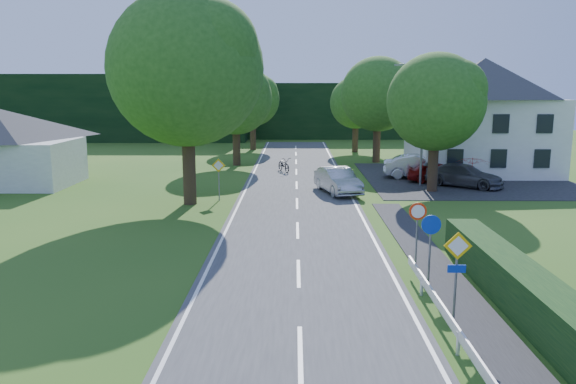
{
  "coord_description": "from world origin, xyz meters",
  "views": [
    {
      "loc": [
        -0.15,
        -6.79,
        6.43
      ],
      "look_at": [
        -0.45,
        19.35,
        1.56
      ],
      "focal_mm": 35.0,
      "sensor_mm": 36.0,
      "label": 1
    }
  ],
  "objects_px": {
    "parked_car_red": "(438,172)",
    "motorcycle": "(284,165)",
    "parked_car_silver_b": "(483,166)",
    "streetlight": "(421,118)",
    "parasol": "(472,172)",
    "parked_car_silver_a": "(420,167)",
    "moving_car": "(338,180)",
    "parked_car_grey": "(464,175)"
  },
  "relations": [
    {
      "from": "moving_car",
      "to": "parasol",
      "type": "relative_size",
      "value": 2.17
    },
    {
      "from": "parked_car_red",
      "to": "parked_car_silver_b",
      "type": "bearing_deg",
      "value": -43.73
    },
    {
      "from": "streetlight",
      "to": "parked_car_silver_b",
      "type": "xyz_separation_m",
      "value": [
        5.55,
        4.0,
        -3.68
      ]
    },
    {
      "from": "moving_car",
      "to": "parked_car_silver_b",
      "type": "relative_size",
      "value": 0.88
    },
    {
      "from": "parked_car_silver_a",
      "to": "parked_car_grey",
      "type": "xyz_separation_m",
      "value": [
        2.19,
        -3.35,
        -0.11
      ]
    },
    {
      "from": "motorcycle",
      "to": "parked_car_silver_a",
      "type": "xyz_separation_m",
      "value": [
        9.76,
        -3.02,
        0.28
      ]
    },
    {
      "from": "moving_car",
      "to": "motorcycle",
      "type": "height_order",
      "value": "moving_car"
    },
    {
      "from": "moving_car",
      "to": "parked_car_silver_a",
      "type": "height_order",
      "value": "parked_car_silver_a"
    },
    {
      "from": "streetlight",
      "to": "moving_car",
      "type": "bearing_deg",
      "value": -153.13
    },
    {
      "from": "streetlight",
      "to": "parked_car_silver_a",
      "type": "xyz_separation_m",
      "value": [
        0.73,
        3.01,
        -3.58
      ]
    },
    {
      "from": "streetlight",
      "to": "parked_car_silver_a",
      "type": "bearing_deg",
      "value": 76.29
    },
    {
      "from": "streetlight",
      "to": "parked_car_grey",
      "type": "distance_m",
      "value": 4.72
    },
    {
      "from": "parked_car_silver_a",
      "to": "parasol",
      "type": "height_order",
      "value": "parasol"
    },
    {
      "from": "streetlight",
      "to": "parked_car_silver_b",
      "type": "height_order",
      "value": "streetlight"
    },
    {
      "from": "motorcycle",
      "to": "parked_car_grey",
      "type": "xyz_separation_m",
      "value": [
        11.95,
        -6.37,
        0.17
      ]
    },
    {
      "from": "streetlight",
      "to": "parked_car_red",
      "type": "relative_size",
      "value": 1.96
    },
    {
      "from": "moving_car",
      "to": "parasol",
      "type": "distance_m",
      "value": 9.23
    },
    {
      "from": "motorcycle",
      "to": "parked_car_silver_b",
      "type": "xyz_separation_m",
      "value": [
        14.58,
        -2.03,
        0.18
      ]
    },
    {
      "from": "motorcycle",
      "to": "streetlight",
      "type": "bearing_deg",
      "value": -56.02
    },
    {
      "from": "streetlight",
      "to": "parked_car_red",
      "type": "bearing_deg",
      "value": 36.39
    },
    {
      "from": "streetlight",
      "to": "parked_car_silver_a",
      "type": "relative_size",
      "value": 1.57
    },
    {
      "from": "parasol",
      "to": "parked_car_silver_b",
      "type": "bearing_deg",
      "value": 64.39
    },
    {
      "from": "parked_car_red",
      "to": "motorcycle",
      "type": "bearing_deg",
      "value": 76.12
    },
    {
      "from": "moving_car",
      "to": "parked_car_grey",
      "type": "relative_size",
      "value": 0.94
    },
    {
      "from": "parked_car_red",
      "to": "moving_car",
      "type": "bearing_deg",
      "value": 129.92
    },
    {
      "from": "parked_car_silver_a",
      "to": "parasol",
      "type": "bearing_deg",
      "value": -133.87
    },
    {
      "from": "parked_car_silver_a",
      "to": "parked_car_red",
      "type": "bearing_deg",
      "value": -146.4
    },
    {
      "from": "parked_car_silver_b",
      "to": "parasol",
      "type": "relative_size",
      "value": 2.46
    },
    {
      "from": "parked_car_grey",
      "to": "parked_car_silver_b",
      "type": "relative_size",
      "value": 0.94
    },
    {
      "from": "streetlight",
      "to": "parasol",
      "type": "relative_size",
      "value": 3.66
    },
    {
      "from": "parasol",
      "to": "parked_car_silver_a",
      "type": "bearing_deg",
      "value": 127.24
    },
    {
      "from": "streetlight",
      "to": "motorcycle",
      "type": "bearing_deg",
      "value": 146.25
    },
    {
      "from": "motorcycle",
      "to": "parked_car_red",
      "type": "xyz_separation_m",
      "value": [
        10.6,
        -4.86,
        0.13
      ]
    },
    {
      "from": "parked_car_silver_b",
      "to": "parasol",
      "type": "height_order",
      "value": "parasol"
    },
    {
      "from": "parked_car_silver_b",
      "to": "parasol",
      "type": "bearing_deg",
      "value": 126.97
    },
    {
      "from": "parked_car_silver_a",
      "to": "parked_car_silver_b",
      "type": "xyz_separation_m",
      "value": [
        4.82,
        0.99,
        -0.09
      ]
    },
    {
      "from": "streetlight",
      "to": "parasol",
      "type": "distance_m",
      "value": 4.86
    },
    {
      "from": "streetlight",
      "to": "parked_car_grey",
      "type": "relative_size",
      "value": 1.59
    },
    {
      "from": "motorcycle",
      "to": "parked_car_red",
      "type": "height_order",
      "value": "parked_car_red"
    },
    {
      "from": "parked_car_silver_b",
      "to": "streetlight",
      "type": "bearing_deg",
      "value": 98.34
    },
    {
      "from": "parked_car_silver_a",
      "to": "parked_car_silver_b",
      "type": "height_order",
      "value": "parked_car_silver_a"
    },
    {
      "from": "streetlight",
      "to": "parked_car_silver_b",
      "type": "relative_size",
      "value": 1.49
    }
  ]
}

